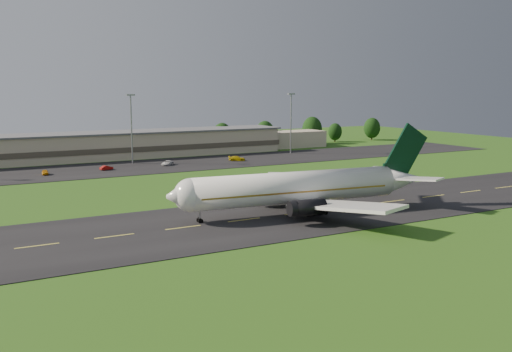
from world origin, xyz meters
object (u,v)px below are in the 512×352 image
airliner (299,188)px  service_vehicle_b (106,168)px  light_mast_centre (131,120)px  service_vehicle_a (45,172)px  terminal (122,145)px  service_vehicle_c (167,163)px  light_mast_east (291,116)px  service_vehicle_d (237,158)px

airliner → service_vehicle_b: size_ratio=14.18×
airliner → light_mast_centre: 80.72m
service_vehicle_a → service_vehicle_b: 15.97m
airliner → terminal: 96.39m
service_vehicle_c → airliner: bearing=-49.5°
terminal → light_mast_centre: 18.45m
light_mast_centre → service_vehicle_c: size_ratio=4.24×
service_vehicle_c → light_mast_east: bearing=52.0°
service_vehicle_c → service_vehicle_d: (21.97, -0.97, 0.07)m
service_vehicle_a → service_vehicle_c: 33.92m
service_vehicle_a → terminal: bearing=49.5°
light_mast_east → service_vehicle_a: bearing=-172.5°
airliner → service_vehicle_b: airliner is taller
terminal → service_vehicle_a: terminal is taller
light_mast_centre → service_vehicle_c: (7.73, -8.40, -11.97)m
airliner → service_vehicle_b: bearing=109.3°
service_vehicle_b → service_vehicle_c: bearing=-105.0°
service_vehicle_a → service_vehicle_c: size_ratio=0.77×
light_mast_east → terminal: bearing=163.2°
airliner → service_vehicle_a: (-32.07, 69.40, -3.93)m
light_mast_centre → service_vehicle_d: 33.34m
terminal → light_mast_east: 56.67m
airliner → service_vehicle_c: airliner is taller
airliner → service_vehicle_b: 72.31m
light_mast_east → service_vehicle_b: light_mast_east is taller
terminal → service_vehicle_b: size_ratio=40.13×
terminal → light_mast_centre: bearing=-95.0°
light_mast_east → service_vehicle_b: bearing=-171.5°
terminal → service_vehicle_d: (28.29, -25.56, -3.16)m
terminal → service_vehicle_c: (6.33, -24.59, -3.22)m
airliner → service_vehicle_c: size_ratio=10.67×
airliner → terminal: airliner is taller
airliner → service_vehicle_d: 74.70m
service_vehicle_a → service_vehicle_b: service_vehicle_a is taller
terminal → service_vehicle_b: 28.56m
light_mast_centre → light_mast_east: same height
service_vehicle_a → service_vehicle_d: 55.82m
service_vehicle_c → light_mast_centre: bearing=174.5°
service_vehicle_b → service_vehicle_a: bearing=74.3°
light_mast_east → service_vehicle_d: 29.49m
service_vehicle_a → service_vehicle_b: size_ratio=1.03×
service_vehicle_c → service_vehicle_d: 21.99m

